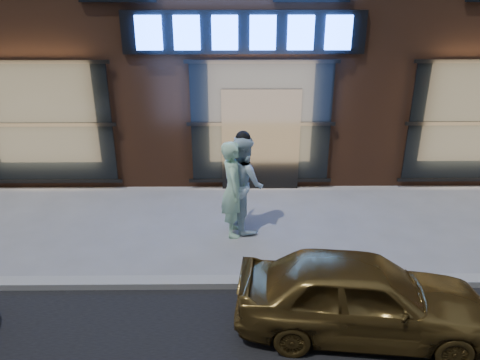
{
  "coord_description": "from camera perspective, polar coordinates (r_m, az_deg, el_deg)",
  "views": [
    {
      "loc": [
        -0.58,
        -6.38,
        4.63
      ],
      "look_at": [
        -0.5,
        1.6,
        1.2
      ],
      "focal_mm": 35.0,
      "sensor_mm": 36.0,
      "label": 1
    }
  ],
  "objects": [
    {
      "name": "ground",
      "position": [
        7.9,
        3.86,
        -12.66
      ],
      "size": [
        90.0,
        90.0,
        0.0
      ],
      "primitive_type": "plane",
      "color": "slate",
      "rests_on": "ground"
    },
    {
      "name": "gold_sedan",
      "position": [
        6.9,
        14.52,
        -13.46
      ],
      "size": [
        3.6,
        1.77,
        1.18
      ],
      "primitive_type": "imported",
      "rotation": [
        0.0,
        0.0,
        1.46
      ],
      "color": "brown",
      "rests_on": "ground"
    },
    {
      "name": "man_cap",
      "position": [
        9.14,
        0.35,
        -0.35
      ],
      "size": [
        1.07,
        1.17,
        1.94
      ],
      "primitive_type": "imported",
      "rotation": [
        0.0,
        0.0,
        2.02
      ],
      "color": "white",
      "rests_on": "ground"
    },
    {
      "name": "curb",
      "position": [
        7.87,
        3.88,
        -12.3
      ],
      "size": [
        60.0,
        0.25,
        0.12
      ],
      "primitive_type": "cube",
      "color": "gray",
      "rests_on": "ground"
    },
    {
      "name": "man_bowtie",
      "position": [
        8.91,
        -0.86,
        -1.11
      ],
      "size": [
        0.5,
        0.72,
        1.91
      ],
      "primitive_type": "imported",
      "rotation": [
        0.0,
        0.0,
        1.63
      ],
      "color": "#A7DCB4",
      "rests_on": "ground"
    }
  ]
}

